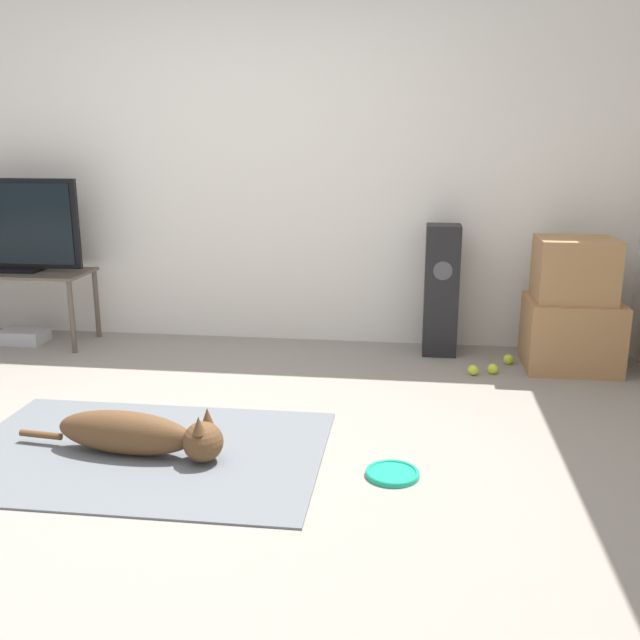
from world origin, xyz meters
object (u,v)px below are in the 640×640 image
Objects in this scene: game_console at (24,336)px; frisbee at (392,473)px; cardboard_box_upper at (575,270)px; tv at (13,226)px; floor_speaker at (441,290)px; tv_stand at (19,280)px; tennis_ball_by_boxes at (508,359)px; dog at (141,434)px; tennis_ball_near_speaker at (493,369)px; tennis_ball_loose_on_carpet at (473,370)px; cardboard_box_lower at (571,334)px.

frisbee is at bearing -32.89° from game_console.
tv reaches higher than cardboard_box_upper.
tv reaches higher than frisbee.
floor_speaker is at bearing 2.08° from tv.
tv_stand is 3.46m from tennis_ball_by_boxes.
dog is at bearing 177.79° from frisbee.
floor_speaker is 13.48× the size of tennis_ball_near_speaker.
cardboard_box_upper is at bearing 20.80° from tennis_ball_loose_on_carpet.
tennis_ball_by_boxes is (-0.36, 0.02, -0.61)m from cardboard_box_upper.
tennis_ball_near_speaker is (3.31, -0.30, -0.42)m from tv_stand.
floor_speaker is (1.44, 1.84, 0.33)m from dog.
dog is 2.32m from game_console.
tennis_ball_by_boxes is at bearing 67.28° from frisbee.
tv reaches higher than dog.
cardboard_box_upper is 0.81m from tennis_ball_near_speaker.
tv_stand is (-2.73, 1.78, 0.44)m from frisbee.
cardboard_box_upper reaches higher than cardboard_box_lower.
tennis_ball_near_speaker is at bearing 17.74° from tennis_ball_loose_on_carpet.
floor_speaker is 0.88× the size of tv_stand.
tv_stand is 3.23× the size of game_console.
game_console is (-3.44, 0.07, 0.01)m from tennis_ball_by_boxes.
tv reaches higher than cardboard_box_lower.
tv_stand is at bearing 178.64° from tennis_ball_by_boxes.
cardboard_box_upper is 0.50× the size of tv.
tennis_ball_by_boxes is at bearing -1.15° from game_console.
dog is 2.80m from cardboard_box_lower.
dog is at bearing -127.91° from floor_speaker.
tennis_ball_loose_on_carpet is at bearing -6.08° from tv.
tv_stand is at bearing 173.97° from tennis_ball_loose_on_carpet.
tennis_ball_by_boxes is at bearing 176.46° from cardboard_box_upper.
cardboard_box_upper is at bearing -1.57° from tv_stand.
tv is at bearing 131.85° from dog.
cardboard_box_upper is 7.23× the size of tennis_ball_near_speaker.
tennis_ball_by_boxes is (3.44, -0.08, -0.81)m from tv.
dog is 2.15m from tennis_ball_loose_on_carpet.
cardboard_box_upper is at bearing -3.54° from tennis_ball_by_boxes.
tennis_ball_near_speaker is at bearing -5.16° from tv.
tv_stand is 15.36× the size of tennis_ball_by_boxes.
tennis_ball_near_speaker is (1.76, 1.44, -0.08)m from dog.
cardboard_box_upper is 7.23× the size of tennis_ball_loose_on_carpet.
tennis_ball_near_speaker is at bearing -51.44° from floor_speaker.
tv_stand is at bearing 174.88° from tennis_ball_near_speaker.
tv_stand is (-2.99, -0.11, 0.01)m from floor_speaker.
frisbee is 0.77× the size of game_console.
tv reaches higher than game_console.
floor_speaker is at bearing 165.16° from cardboard_box_upper.
cardboard_box_lower is 0.42m from cardboard_box_upper.
cardboard_box_lower is 0.70m from tennis_ball_loose_on_carpet.
cardboard_box_upper is (1.07, 1.67, 0.63)m from frisbee.
floor_speaker is at bearing 52.09° from dog.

